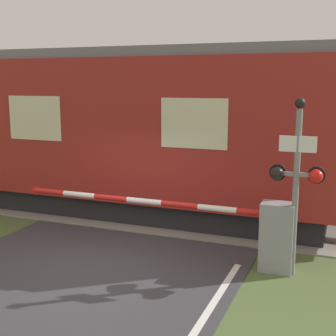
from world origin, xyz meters
TOP-DOWN VIEW (x-y plane):
  - ground_plane at (0.00, 0.00)m, footprint 80.00×80.00m
  - track_bed at (0.00, 3.67)m, footprint 36.00×3.20m
  - train at (-2.99, 3.67)m, footprint 15.15×2.76m
  - crossing_barrier at (2.79, 1.05)m, footprint 5.74×0.44m
  - signal_post at (3.52, 0.96)m, footprint 0.96×0.26m

SIDE VIEW (x-z plane):
  - ground_plane at x=0.00m, z-range 0.00..0.00m
  - track_bed at x=0.00m, z-range -0.04..0.09m
  - crossing_barrier at x=2.79m, z-range 0.07..1.36m
  - signal_post at x=3.52m, z-range 0.22..3.41m
  - train at x=-2.99m, z-range 0.05..4.30m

